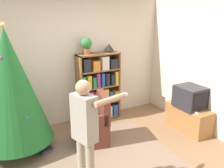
{
  "coord_description": "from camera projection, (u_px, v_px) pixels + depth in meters",
  "views": [
    {
      "loc": [
        -1.56,
        -2.84,
        2.35
      ],
      "look_at": [
        0.47,
        0.86,
        1.05
      ],
      "focal_mm": 40.0,
      "sensor_mm": 36.0,
      "label": 1
    }
  ],
  "objects": [
    {
      "name": "table_lamp",
      "position": [
        109.0,
        47.0,
        5.19
      ],
      "size": [
        0.2,
        0.2,
        0.18
      ],
      "color": "#473828",
      "rests_on": "bookshelf"
    },
    {
      "name": "christmas_tree",
      "position": [
        11.0,
        87.0,
        3.94
      ],
      "size": [
        1.23,
        1.23,
        2.15
      ],
      "color": "#4C3323",
      "rests_on": "ground_plane"
    },
    {
      "name": "wall_right",
      "position": [
        222.0,
        69.0,
        4.43
      ],
      "size": [
        0.1,
        8.0,
        2.6
      ],
      "color": "beige",
      "rests_on": "ground_plane"
    },
    {
      "name": "armchair",
      "position": [
        93.0,
        126.0,
        4.45
      ],
      "size": [
        0.68,
        0.68,
        0.92
      ],
      "rotation": [
        0.0,
        0.0,
        -1.8
      ],
      "color": "brown",
      "rests_on": "ground_plane"
    },
    {
      "name": "standing_person",
      "position": [
        85.0,
        130.0,
        3.04
      ],
      "size": [
        0.7,
        0.45,
        1.56
      ],
      "rotation": [
        0.0,
        0.0,
        -1.3
      ],
      "color": "#9E937F",
      "rests_on": "ground_plane"
    },
    {
      "name": "bookshelf",
      "position": [
        99.0,
        88.0,
        5.32
      ],
      "size": [
        0.91,
        0.32,
        1.45
      ],
      "color": "brown",
      "rests_on": "ground_plane"
    },
    {
      "name": "potted_plant",
      "position": [
        86.0,
        45.0,
        4.94
      ],
      "size": [
        0.22,
        0.22,
        0.33
      ],
      "color": "#935B38",
      "rests_on": "bookshelf"
    },
    {
      "name": "area_rug",
      "position": [
        90.0,
        163.0,
        3.92
      ],
      "size": [
        2.73,
        2.03,
        0.01
      ],
      "color": "#7F6651",
      "rests_on": "ground_plane"
    },
    {
      "name": "wall_back",
      "position": [
        66.0,
        61.0,
        5.06
      ],
      "size": [
        8.0,
        0.1,
        2.6
      ],
      "color": "beige",
      "rests_on": "ground_plane"
    },
    {
      "name": "television",
      "position": [
        190.0,
        97.0,
        4.83
      ],
      "size": [
        0.47,
        0.53,
        0.42
      ],
      "color": "#28282D",
      "rests_on": "tv_stand"
    },
    {
      "name": "book_pile_near_tree",
      "position": [
        46.0,
        150.0,
        4.21
      ],
      "size": [
        0.23,
        0.19,
        0.08
      ],
      "color": "#2D7A42",
      "rests_on": "ground_plane"
    },
    {
      "name": "tv_stand",
      "position": [
        188.0,
        118.0,
        4.96
      ],
      "size": [
        0.41,
        0.94,
        0.48
      ],
      "color": "#996638",
      "rests_on": "ground_plane"
    },
    {
      "name": "game_remote",
      "position": [
        196.0,
        113.0,
        4.59
      ],
      "size": [
        0.04,
        0.12,
        0.02
      ],
      "color": "white",
      "rests_on": "tv_stand"
    }
  ]
}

